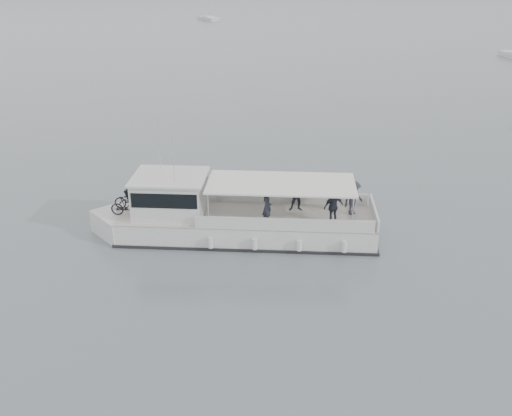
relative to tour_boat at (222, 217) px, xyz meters
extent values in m
plane|color=#525C61|center=(1.58, 2.95, -1.05)|extent=(1400.00, 1400.00, 0.00)
cube|color=silver|center=(1.29, -0.34, -0.55)|extent=(13.85, 6.80, 1.45)
cube|color=silver|center=(-5.19, 1.34, -0.55)|extent=(3.51, 3.51, 1.45)
cube|color=beige|center=(1.29, -0.34, 0.17)|extent=(13.85, 6.80, 0.07)
cube|color=black|center=(1.29, -0.34, -1.00)|extent=(14.10, 6.99, 0.20)
cube|color=silver|center=(3.67, 0.83, 0.51)|extent=(8.67, 2.34, 0.67)
cube|color=silver|center=(2.81, -2.50, 0.51)|extent=(8.67, 2.34, 0.67)
cube|color=silver|center=(7.72, -1.99, 0.51)|extent=(1.00, 3.48, 0.67)
cube|color=silver|center=(-2.60, 0.67, 1.18)|extent=(4.21, 3.81, 2.01)
cube|color=black|center=(-4.27, 1.10, 1.35)|extent=(1.30, 2.86, 1.29)
cube|color=black|center=(-2.60, 0.67, 1.51)|extent=(4.00, 3.80, 0.78)
cube|color=silver|center=(-2.60, 0.67, 2.24)|extent=(4.48, 4.08, 0.11)
cube|color=white|center=(3.02, -0.78, 2.02)|extent=(8.18, 5.14, 0.09)
cylinder|color=silver|center=(-0.83, -1.40, 1.09)|extent=(0.08, 0.08, 1.84)
cylinder|color=silver|center=(-0.05, 1.62, 1.09)|extent=(0.08, 0.08, 1.84)
cylinder|color=silver|center=(6.09, -3.19, 1.09)|extent=(0.08, 0.08, 1.84)
cylinder|color=silver|center=(6.87, -0.16, 1.09)|extent=(0.08, 0.08, 1.84)
cylinder|color=silver|center=(-2.99, 1.81, 3.69)|extent=(0.04, 0.04, 2.90)
cylinder|color=silver|center=(-2.36, -0.20, 3.47)|extent=(0.04, 0.04, 2.45)
cylinder|color=silver|center=(-0.82, -1.82, -0.49)|extent=(0.33, 0.33, 0.56)
cylinder|color=silver|center=(1.34, -2.38, -0.49)|extent=(0.33, 0.33, 0.56)
cylinder|color=silver|center=(3.50, -2.93, -0.49)|extent=(0.33, 0.33, 0.56)
cylinder|color=silver|center=(5.66, -3.49, -0.49)|extent=(0.33, 0.33, 0.56)
imported|color=black|center=(-4.64, 1.66, 0.68)|extent=(2.02, 1.12, 1.00)
imported|color=black|center=(-4.87, 0.79, 0.70)|extent=(1.83, 0.92, 1.06)
imported|color=#292C37|center=(2.12, -1.59, 1.11)|extent=(0.58, 0.76, 1.87)
imported|color=#292C37|center=(4.08, -0.25, 1.11)|extent=(1.04, 0.88, 1.87)
imported|color=#292C37|center=(5.45, -2.10, 1.11)|extent=(1.18, 0.71, 1.87)
imported|color=#292C37|center=(6.80, -1.30, 1.11)|extent=(1.39, 1.12, 1.87)
cube|color=silver|center=(11.43, 110.50, -0.75)|extent=(4.53, 7.05, 0.75)
cube|color=silver|center=(11.43, 110.50, -0.43)|extent=(2.63, 2.89, 0.45)
cylinder|color=silver|center=(11.43, 110.50, 3.25)|extent=(0.08, 0.08, 7.41)
camera|label=1|loc=(-3.27, -27.27, 12.74)|focal=40.00mm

